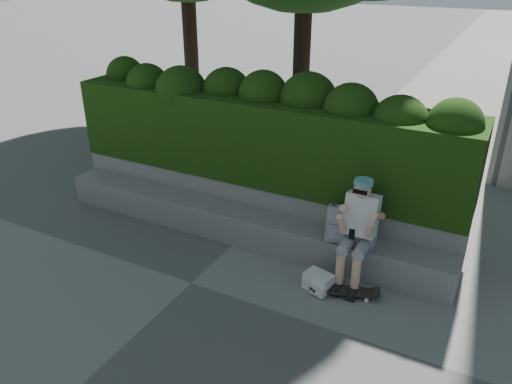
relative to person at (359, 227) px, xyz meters
The scene contains 8 objects.
ground 2.22m from the person, 149.16° to the right, with size 80.00×80.00×0.00m, color slate.
bench_ledge 1.87m from the person, behind, with size 6.00×0.45×0.45m, color gray.
planter_wall 1.94m from the person, 159.85° to the left, with size 6.00×0.50×0.75m, color gray.
hedge 2.08m from the person, 153.78° to the left, with size 6.00×1.00×1.20m, color black.
person is the anchor object (origin of this frame).
skateboard 0.80m from the person, 89.23° to the right, with size 0.78×0.41×0.08m.
backpack_plaid 0.30m from the person, 163.50° to the left, with size 0.32×0.17×0.46m, color #9F9FA3.
backpack_ground 0.84m from the person, 127.40° to the right, with size 0.34×0.24×0.22m, color white.
Camera 1 is at (3.15, -4.23, 3.76)m, focal length 35.00 mm.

